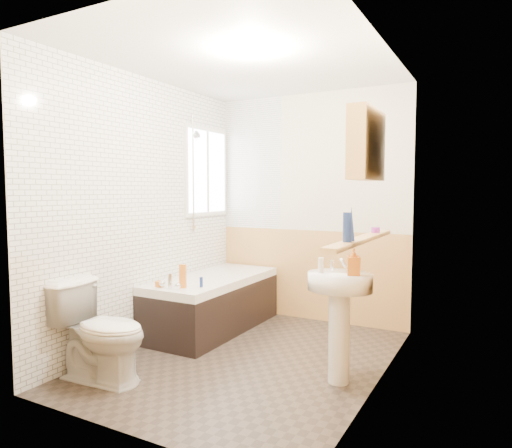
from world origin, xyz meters
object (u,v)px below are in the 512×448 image
Objects in this scene: bathtub at (213,302)px; pine_shelf at (361,239)px; sink at (339,305)px; medicine_cabinet at (366,145)px; toilet at (101,332)px.

pine_shelf is at bearing -24.62° from bathtub.
pine_shelf is at bearing -38.11° from sink.
bathtub is 2.83× the size of medicine_cabinet.
pine_shelf reaches higher than toilet.
sink is at bearing -66.52° from toilet.
pine_shelf reaches higher than sink.
bathtub is 1.48m from toilet.
bathtub is 1.68× the size of sink.
sink is (1.60, 0.82, 0.22)m from toilet.
toilet is at bearing -159.77° from pine_shelf.
medicine_cabinet is at bearing 9.32° from sink.
toilet is (-0.03, -1.47, 0.09)m from bathtub.
toilet is 2.41m from medicine_cabinet.
medicine_cabinet reaches higher than sink.
pine_shelf is (0.20, -0.16, 0.51)m from sink.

